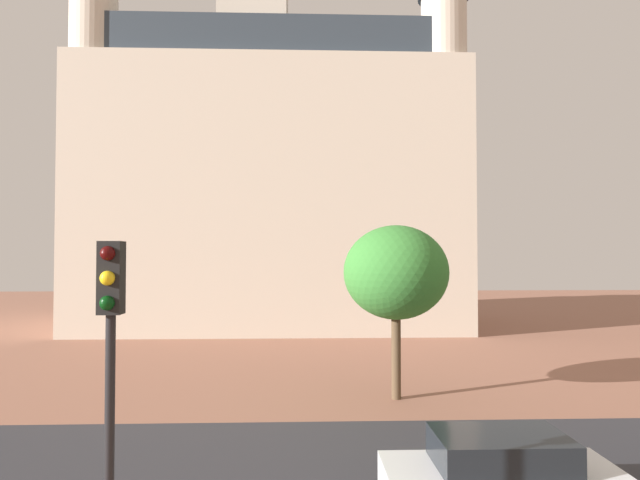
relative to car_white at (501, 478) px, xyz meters
The scene contains 6 objects.
ground_plane 4.10m from the car_white, 149.79° to the left, with size 120.00×120.00×0.00m, color #93604C.
street_asphalt_strip 3.97m from the car_white, 153.25° to the left, with size 120.00×7.99×0.00m, color #2D2D33.
landmark_building 29.45m from the car_white, 101.81° to the left, with size 24.73×12.78×32.76m.
car_white is the anchor object (origin of this frame).
traffic_light_pole 7.35m from the car_white, 152.20° to the right, with size 0.28×0.34×5.01m.
tree_curb_far 8.86m from the car_white, 93.38° to the left, with size 3.54×3.54×5.85m.
Camera 1 is at (-0.20, -1.85, 4.84)m, focal length 29.93 mm.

